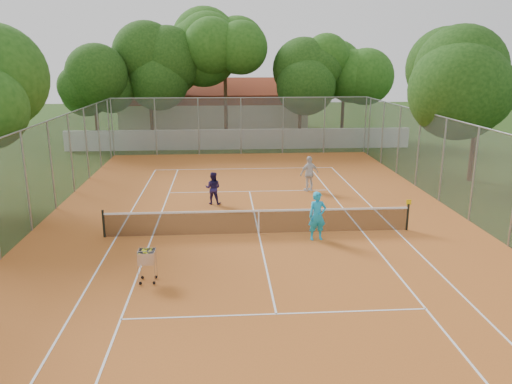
{
  "coord_description": "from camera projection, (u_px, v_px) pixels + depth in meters",
  "views": [
    {
      "loc": [
        -1.38,
        -18.4,
        6.65
      ],
      "look_at": [
        0.0,
        1.5,
        1.3
      ],
      "focal_mm": 35.0,
      "sensor_mm": 36.0,
      "label": 1
    }
  ],
  "objects": [
    {
      "name": "tennis_net",
      "position": [
        259.0,
        222.0,
        19.41
      ],
      "size": [
        11.88,
        0.1,
        0.98
      ],
      "primitive_type": "cube",
      "color": "black",
      "rests_on": "court_pad"
    },
    {
      "name": "tropical_trees",
      "position": [
        238.0,
        80.0,
        39.44
      ],
      "size": [
        29.0,
        19.0,
        10.0
      ],
      "primitive_type": "cube",
      "color": "#14350D",
      "rests_on": "ground"
    },
    {
      "name": "perimeter_fence",
      "position": [
        259.0,
        184.0,
        19.02
      ],
      "size": [
        18.0,
        34.0,
        4.0
      ],
      "primitive_type": "cube",
      "color": "slate",
      "rests_on": "ground"
    },
    {
      "name": "ground",
      "position": [
        259.0,
        234.0,
        19.54
      ],
      "size": [
        120.0,
        120.0,
        0.0
      ],
      "primitive_type": "plane",
      "color": "#1B320D",
      "rests_on": "ground"
    },
    {
      "name": "clubhouse",
      "position": [
        215.0,
        108.0,
        46.78
      ],
      "size": [
        16.4,
        9.0,
        4.4
      ],
      "primitive_type": "cube",
      "color": "beige",
      "rests_on": "ground"
    },
    {
      "name": "player_far_left",
      "position": [
        213.0,
        188.0,
        23.32
      ],
      "size": [
        0.85,
        0.73,
        1.53
      ],
      "primitive_type": "imported",
      "rotation": [
        0.0,
        0.0,
        2.92
      ],
      "color": "#201747",
      "rests_on": "court_pad"
    },
    {
      "name": "player_near",
      "position": [
        317.0,
        216.0,
        18.66
      ],
      "size": [
        0.72,
        0.52,
        1.86
      ],
      "primitive_type": "imported",
      "rotation": [
        0.0,
        0.0,
        0.12
      ],
      "color": "#19A3D9",
      "rests_on": "court_pad"
    },
    {
      "name": "boundary_wall",
      "position": [
        240.0,
        139.0,
        37.65
      ],
      "size": [
        26.0,
        0.3,
        1.5
      ],
      "primitive_type": "cube",
      "color": "silver",
      "rests_on": "ground"
    },
    {
      "name": "ball_hopper",
      "position": [
        147.0,
        265.0,
        15.15
      ],
      "size": [
        0.64,
        0.64,
        1.12
      ],
      "primitive_type": "cube",
      "rotation": [
        0.0,
        0.0,
        0.22
      ],
      "color": "#B9B8BF",
      "rests_on": "court_pad"
    },
    {
      "name": "player_far_right",
      "position": [
        309.0,
        174.0,
        25.58
      ],
      "size": [
        1.16,
        0.82,
        1.82
      ],
      "primitive_type": "imported",
      "rotation": [
        0.0,
        0.0,
        3.54
      ],
      "color": "silver",
      "rests_on": "court_pad"
    },
    {
      "name": "court_lines",
      "position": [
        259.0,
        233.0,
        19.53
      ],
      "size": [
        10.98,
        23.78,
        0.01
      ],
      "primitive_type": "cube",
      "color": "white",
      "rests_on": "court_pad"
    },
    {
      "name": "court_pad",
      "position": [
        259.0,
        234.0,
        19.54
      ],
      "size": [
        18.0,
        34.0,
        0.02
      ],
      "primitive_type": "cube",
      "color": "#B66023",
      "rests_on": "ground"
    }
  ]
}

